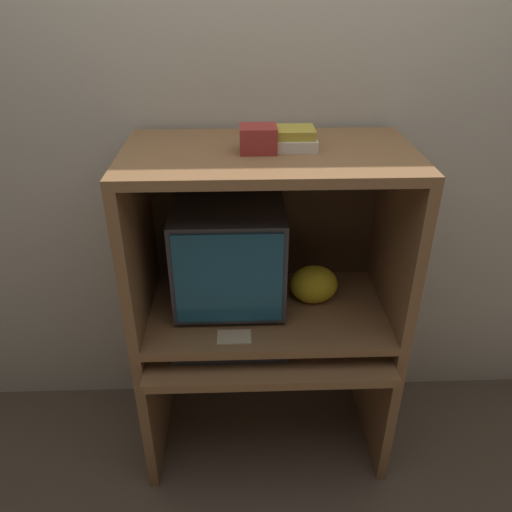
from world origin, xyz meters
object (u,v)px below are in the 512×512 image
at_px(keyboard, 231,348).
at_px(storage_box, 258,139).
at_px(book_stack, 289,139).
at_px(snack_bag, 314,284).
at_px(mouse, 304,344).
at_px(crt_monitor, 229,255).

distance_m(keyboard, storage_box, 0.81).
height_order(book_stack, storage_box, storage_box).
bearing_deg(snack_bag, keyboard, -150.89).
relative_size(keyboard, book_stack, 2.34).
relative_size(mouse, snack_bag, 0.37).
bearing_deg(snack_bag, book_stack, -172.55).
height_order(crt_monitor, snack_bag, crt_monitor).
distance_m(snack_bag, book_stack, 0.63).
distance_m(mouse, book_stack, 0.80).
distance_m(mouse, snack_bag, 0.25).
distance_m(crt_monitor, book_stack, 0.52).
relative_size(keyboard, mouse, 6.10).
relative_size(snack_bag, storage_box, 1.57).
relative_size(snack_bag, book_stack, 1.03).
bearing_deg(storage_box, book_stack, 18.11).
bearing_deg(mouse, keyboard, -177.84).
bearing_deg(book_stack, keyboard, -141.29).
height_order(crt_monitor, keyboard, crt_monitor).
xyz_separation_m(mouse, snack_bag, (0.05, 0.18, 0.16)).
relative_size(crt_monitor, storage_box, 3.44).
distance_m(keyboard, book_stack, 0.83).
distance_m(crt_monitor, mouse, 0.46).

